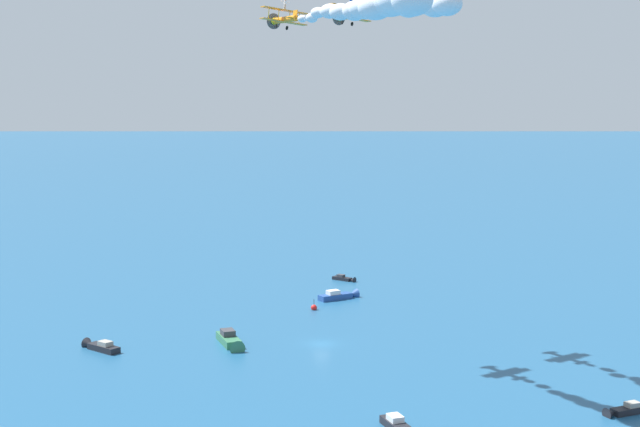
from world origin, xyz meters
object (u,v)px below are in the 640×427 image
at_px(motorboat_inshore, 231,341).
at_px(biplane_lead, 284,19).
at_px(motorboat_far_stbd, 340,296).
at_px(motorboat_trailing, 345,279).
at_px(biplane_wingman, 350,15).
at_px(motorboat_offshore, 624,410).
at_px(motorboat_near_centre, 100,346).
at_px(wingwalker_lead, 285,4).
at_px(wingwalker_wingman, 351,1).
at_px(marker_buoy, 314,308).

distance_m(motorboat_inshore, biplane_lead, 48.63).
height_order(motorboat_inshore, biplane_lead, biplane_lead).
bearing_deg(motorboat_far_stbd, motorboat_trailing, 101.65).
bearing_deg(biplane_wingman, motorboat_offshore, -33.16).
relative_size(biplane_lead, biplane_wingman, 1.00).
height_order(motorboat_far_stbd, biplane_lead, biplane_lead).
bearing_deg(motorboat_far_stbd, motorboat_near_centre, -119.92).
relative_size(motorboat_near_centre, motorboat_trailing, 1.34).
distance_m(motorboat_trailing, wingwalker_lead, 73.12).
height_order(motorboat_trailing, wingwalker_wingman, wingwalker_wingman).
xyz_separation_m(motorboat_near_centre, marker_buoy, (23.28, 34.20, -0.16)).
relative_size(motorboat_inshore, wingwalker_lead, 5.72).
bearing_deg(motorboat_trailing, wingwalker_lead, -84.95).
xyz_separation_m(biplane_lead, wingwalker_lead, (0.14, 0.17, 2.14)).
distance_m(motorboat_near_centre, marker_buoy, 41.37).
xyz_separation_m(motorboat_near_centre, motorboat_offshore, (74.29, -8.25, -0.08)).
xyz_separation_m(motorboat_near_centre, wingwalker_lead, (26.61, 8.38, 50.17)).
xyz_separation_m(motorboat_offshore, wingwalker_wingman, (-40.53, 26.75, 51.43)).
height_order(wingwalker_lead, wingwalker_wingman, wingwalker_wingman).
height_order(biplane_lead, biplane_wingman, biplane_wingman).
relative_size(marker_buoy, biplane_lead, 0.32).
xyz_separation_m(motorboat_inshore, wingwalker_wingman, (15.83, 10.82, 51.19)).
bearing_deg(motorboat_offshore, motorboat_near_centre, 173.67).
xyz_separation_m(marker_buoy, wingwalker_lead, (3.34, -25.82, 50.33)).
xyz_separation_m(motorboat_inshore, marker_buoy, (5.35, 26.52, -0.32)).
distance_m(wingwalker_lead, biplane_wingman, 12.20).
relative_size(motorboat_near_centre, motorboat_inshore, 0.82).
distance_m(motorboat_offshore, wingwalker_lead, 71.24).
relative_size(motorboat_near_centre, wingwalker_wingman, 4.04).
bearing_deg(motorboat_trailing, biplane_lead, -85.12).
relative_size(motorboat_trailing, wingwalker_wingman, 3.00).
bearing_deg(biplane_lead, marker_buoy, 97.02).
bearing_deg(motorboat_far_stbd, biplane_lead, -88.37).
distance_m(motorboat_near_centre, motorboat_offshore, 74.75).
distance_m(motorboat_far_stbd, motorboat_inshore, 37.32).
relative_size(marker_buoy, biplane_wingman, 0.32).
bearing_deg(biplane_lead, motorboat_offshore, -18.99).
height_order(motorboat_near_centre, motorboat_inshore, motorboat_inshore).
xyz_separation_m(motorboat_inshore, wingwalker_lead, (8.68, 0.71, 50.01)).
relative_size(motorboat_offshore, biplane_wingman, 0.84).
distance_m(motorboat_far_stbd, motorboat_trailing, 17.36).
relative_size(biplane_lead, wingwalker_lead, 4.30).
height_order(motorboat_inshore, motorboat_trailing, motorboat_inshore).
height_order(motorboat_near_centre, marker_buoy, marker_buoy).
distance_m(biplane_lead, biplane_wingman, 12.44).
bearing_deg(motorboat_trailing, motorboat_offshore, -53.01).
height_order(motorboat_offshore, motorboat_trailing, motorboat_offshore).
height_order(motorboat_trailing, biplane_wingman, biplane_wingman).
xyz_separation_m(motorboat_far_stbd, marker_buoy, (-2.18, -10.03, -0.24)).
distance_m(marker_buoy, biplane_lead, 54.84).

